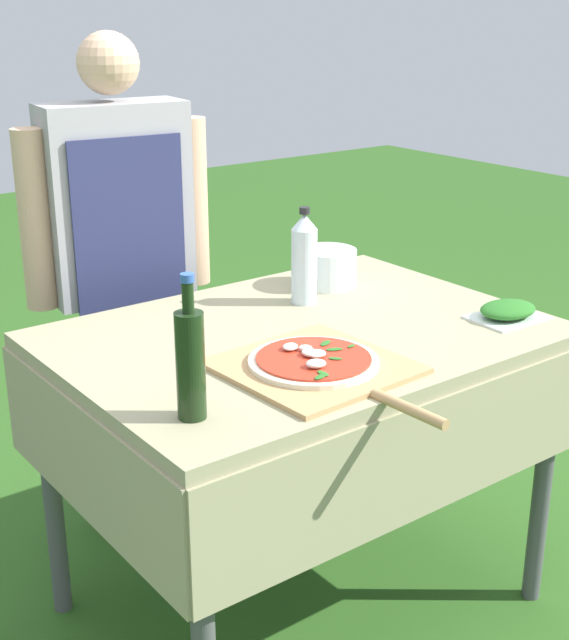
# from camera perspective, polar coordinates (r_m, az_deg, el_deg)

# --- Properties ---
(ground_plane) EXTENTS (12.00, 12.00, 0.00)m
(ground_plane) POSITION_cam_1_polar(r_m,az_deg,el_deg) (2.62, 0.94, -17.55)
(ground_plane) COLOR #2D5B1E
(prep_table) EXTENTS (1.21, 0.89, 0.81)m
(prep_table) POSITION_cam_1_polar(r_m,az_deg,el_deg) (2.27, 1.04, -3.12)
(prep_table) COLOR gray
(prep_table) RESTS_ON ground
(person_cook) EXTENTS (0.57, 0.23, 1.52)m
(person_cook) POSITION_cam_1_polar(r_m,az_deg,el_deg) (2.67, -10.45, 4.33)
(person_cook) COLOR #333D56
(person_cook) RESTS_ON ground
(pizza_on_peel) EXTENTS (0.40, 0.58, 0.05)m
(pizza_on_peel) POSITION_cam_1_polar(r_m,az_deg,el_deg) (1.99, 2.05, -2.90)
(pizza_on_peel) COLOR tan
(pizza_on_peel) RESTS_ON prep_table
(oil_bottle) EXTENTS (0.06, 0.06, 0.30)m
(oil_bottle) POSITION_cam_1_polar(r_m,az_deg,el_deg) (1.74, -6.04, -2.69)
(oil_bottle) COLOR black
(oil_bottle) RESTS_ON prep_table
(water_bottle) EXTENTS (0.07, 0.07, 0.27)m
(water_bottle) POSITION_cam_1_polar(r_m,az_deg,el_deg) (2.40, 1.27, 3.97)
(water_bottle) COLOR silver
(water_bottle) RESTS_ON prep_table
(herb_container) EXTENTS (0.20, 0.15, 0.04)m
(herb_container) POSITION_cam_1_polar(r_m,az_deg,el_deg) (2.38, 14.10, 0.58)
(herb_container) COLOR silver
(herb_container) RESTS_ON prep_table
(mixing_tub) EXTENTS (0.17, 0.17, 0.11)m
(mixing_tub) POSITION_cam_1_polar(r_m,az_deg,el_deg) (2.57, 2.75, 3.38)
(mixing_tub) COLOR silver
(mixing_tub) RESTS_ON prep_table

